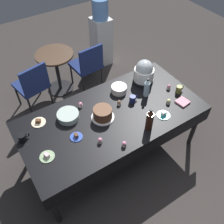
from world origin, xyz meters
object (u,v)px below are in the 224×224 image
cupcake_rose (119,103)px  maroon_chair_right (88,64)px  soda_bottle_water (147,88)px  soda_bottle_cola (150,120)px  frosted_layer_cake (103,114)px  coffee_mug_black (22,137)px  coffee_mug_olive (179,89)px  coffee_mug_navy (133,99)px  dessert_plate_cobalt (76,136)px  cupcake_cocoa (169,87)px  water_cooler (101,35)px  maroon_chair_left (33,84)px  cupcake_vanilla (100,141)px  cupcake_berry (124,144)px  cupcake_lemon (80,105)px  dessert_plate_teal (164,115)px  dessert_plate_sage (47,156)px  slow_cooker (144,72)px  glass_salad_bowl (68,116)px  cupcake_mint (169,101)px  potluck_table (112,118)px  dessert_plate_cream (39,122)px  round_cafe_table (56,65)px  ceramic_snack_bowl (119,89)px

cupcake_rose → maroon_chair_right: bearing=79.4°
soda_bottle_water → soda_bottle_cola: 0.54m
frosted_layer_cake → coffee_mug_black: 0.91m
coffee_mug_olive → coffee_mug_navy: bearing=163.2°
dessert_plate_cobalt → cupcake_cocoa: bearing=2.4°
water_cooler → soda_bottle_cola: bearing=-107.9°
coffee_mug_navy → maroon_chair_left: size_ratio=0.14×
cupcake_vanilla → cupcake_berry: same height
coffee_mug_olive → cupcake_cocoa: bearing=119.1°
cupcake_lemon → soda_bottle_water: 0.85m
cupcake_rose → coffee_mug_navy: 0.18m
cupcake_berry → coffee_mug_navy: coffee_mug_navy is taller
dessert_plate_teal → dessert_plate_sage: bearing=171.7°
coffee_mug_black → water_cooler: (1.98, 1.68, -0.20)m
cupcake_berry → coffee_mug_black: 1.09m
cupcake_berry → soda_bottle_cola: (0.37, 0.06, 0.11)m
slow_cooker → cupcake_cocoa: size_ratio=4.94×
soda_bottle_cola → cupcake_cocoa: bearing=30.9°
glass_salad_bowl → soda_bottle_water: (1.01, -0.18, 0.08)m
coffee_mug_black → coffee_mug_olive: coffee_mug_olive is taller
dessert_plate_sage → maroon_chair_left: size_ratio=0.19×
slow_cooker → glass_salad_bowl: 1.15m
cupcake_mint → coffee_mug_navy: coffee_mug_navy is taller
potluck_table → coffee_mug_olive: (0.94, -0.13, 0.11)m
potluck_table → soda_bottle_cola: size_ratio=7.37×
dessert_plate_cream → coffee_mug_navy: 1.16m
coffee_mug_black → maroon_chair_right: 1.85m
maroon_chair_left → round_cafe_table: size_ratio=1.18×
coffee_mug_black → cupcake_vanilla: bearing=-35.0°
dessert_plate_teal → water_cooler: bearing=78.1°
cupcake_berry → coffee_mug_navy: (0.47, 0.50, 0.01)m
round_cafe_table → dessert_plate_sage: bearing=-115.5°
cupcake_berry → maroon_chair_right: (0.54, 1.82, -0.29)m
frosted_layer_cake → maroon_chair_right: (0.52, 1.35, -0.33)m
dessert_plate_teal → soda_bottle_cola: bearing=-168.5°
cupcake_vanilla → round_cafe_table: cupcake_vanilla is taller
soda_bottle_cola → cupcake_mint: bearing=21.5°
ceramic_snack_bowl → cupcake_rose: ceramic_snack_bowl is taller
cupcake_rose → cupcake_cocoa: size_ratio=1.00×
dessert_plate_cobalt → dessert_plate_teal: 1.05m
ceramic_snack_bowl → dessert_plate_teal: bearing=-71.6°
soda_bottle_cola → water_cooler: water_cooler is taller
slow_cooker → cupcake_rose: bearing=-159.4°
cupcake_lemon → maroon_chair_right: (0.65, 1.05, -0.29)m
soda_bottle_water → coffee_mug_olive: soda_bottle_water is taller
ceramic_snack_bowl → cupcake_mint: size_ratio=2.99×
glass_salad_bowl → water_cooler: bearing=49.1°
glass_salad_bowl → maroon_chair_right: bearing=52.8°
dessert_plate_sage → soda_bottle_cola: (1.11, -0.26, 0.13)m
potluck_table → maroon_chair_right: size_ratio=2.59×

